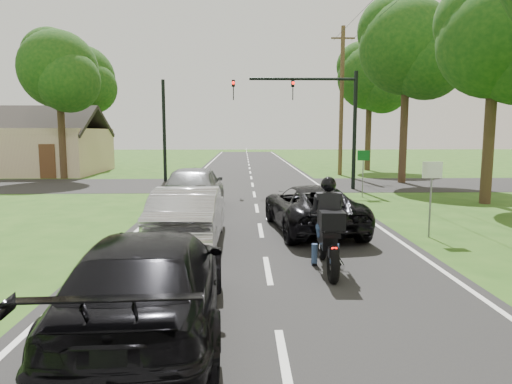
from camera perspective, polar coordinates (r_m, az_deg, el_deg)
ground at (r=9.87m, az=1.48°, el=-9.78°), size 140.00×140.00×0.00m
road at (r=19.64m, az=-0.08°, el=-1.10°), size 8.00×100.00×0.01m
cross_road at (r=25.59m, az=-0.44°, el=0.90°), size 60.00×7.00×0.01m
motorcycle_rider at (r=9.75m, az=9.03°, el=-5.22°), size 0.67×2.37×2.04m
dark_suv at (r=13.75m, az=6.96°, el=-1.92°), size 2.76×5.14×1.37m
silver_sedan at (r=12.13m, az=-8.35°, el=-2.84°), size 1.64×4.63×1.52m
silver_suv at (r=17.39m, az=-7.69°, el=0.61°), size 2.12×5.09×1.73m
dark_car_behind at (r=6.94m, az=-13.11°, el=-10.87°), size 2.34×5.27×1.50m
traffic_signal at (r=23.76m, az=7.86°, el=10.31°), size 6.38×0.44×6.00m
signal_pole_far at (r=27.81m, az=-11.40°, el=7.46°), size 0.20×0.20×6.00m
utility_pole_far at (r=32.20m, az=10.64°, el=11.17°), size 1.60×0.28×10.00m
sign_white at (r=13.51m, az=21.11°, el=1.32°), size 0.55×0.07×2.12m
sign_green at (r=21.14m, az=13.27°, el=3.65°), size 0.55×0.07×2.12m
tree_row_c at (r=21.17m, az=28.58°, el=15.56°), size 4.80×4.65×8.76m
tree_row_d at (r=28.24m, az=19.12°, el=16.23°), size 5.76×5.58×10.45m
tree_row_e at (r=36.79m, az=14.57°, el=13.31°), size 5.28×5.12×9.61m
tree_left_near at (r=31.49m, az=-23.13°, el=13.45°), size 5.12×4.96×9.22m
tree_left_far at (r=41.54m, az=-20.63°, el=12.80°), size 5.76×5.58×10.14m
house at (r=36.85m, az=-26.55°, el=4.87°), size 10.20×8.00×4.84m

